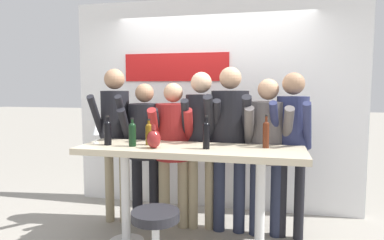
{
  "coord_description": "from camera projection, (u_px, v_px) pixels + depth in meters",
  "views": [
    {
      "loc": [
        0.75,
        -3.11,
        1.59
      ],
      "look_at": [
        0.0,
        0.1,
        1.27
      ],
      "focal_mm": 32.0,
      "sensor_mm": 36.0,
      "label": 1
    }
  ],
  "objects": [
    {
      "name": "person_far_left",
      "position": [
        115.0,
        127.0,
        3.93
      ],
      "size": [
        0.42,
        0.56,
        1.79
      ],
      "rotation": [
        0.0,
        0.0,
        0.11
      ],
      "color": "gray",
      "rests_on": "ground_plane"
    },
    {
      "name": "wine_glass_0",
      "position": [
        96.0,
        131.0,
        3.46
      ],
      "size": [
        0.07,
        0.07,
        0.18
      ],
      "color": "silver",
      "rests_on": "tasting_table"
    },
    {
      "name": "person_right",
      "position": [
        267.0,
        141.0,
        3.57
      ],
      "size": [
        0.49,
        0.57,
        1.67
      ],
      "rotation": [
        0.0,
        0.0,
        0.05
      ],
      "color": "#23283D",
      "rests_on": "ground_plane"
    },
    {
      "name": "tasting_table",
      "position": [
        190.0,
        164.0,
        3.26
      ],
      "size": [
        2.15,
        0.65,
        1.02
      ],
      "color": "beige",
      "rests_on": "ground_plane"
    },
    {
      "name": "person_center",
      "position": [
        202.0,
        132.0,
        3.75
      ],
      "size": [
        0.46,
        0.58,
        1.75
      ],
      "rotation": [
        0.0,
        0.0,
        0.17
      ],
      "color": "gray",
      "rests_on": "ground_plane"
    },
    {
      "name": "person_center_right",
      "position": [
        230.0,
        132.0,
        3.66
      ],
      "size": [
        0.48,
        0.58,
        1.8
      ],
      "rotation": [
        0.0,
        0.0,
        0.02
      ],
      "color": "#23283D",
      "rests_on": "ground_plane"
    },
    {
      "name": "wine_bottle_0",
      "position": [
        132.0,
        133.0,
        3.28
      ],
      "size": [
        0.07,
        0.07,
        0.28
      ],
      "color": "black",
      "rests_on": "tasting_table"
    },
    {
      "name": "back_wall",
      "position": [
        212.0,
        104.0,
        4.46
      ],
      "size": [
        3.75,
        0.12,
        2.71
      ],
      "color": "white",
      "rests_on": "ground_plane"
    },
    {
      "name": "person_far_right",
      "position": [
        292.0,
        136.0,
        3.5
      ],
      "size": [
        0.44,
        0.56,
        1.74
      ],
      "rotation": [
        0.0,
        0.0,
        -0.15
      ],
      "color": "black",
      "rests_on": "ground_plane"
    },
    {
      "name": "wine_bottle_4",
      "position": [
        149.0,
        133.0,
        3.36
      ],
      "size": [
        0.07,
        0.07,
        0.26
      ],
      "color": "brown",
      "rests_on": "tasting_table"
    },
    {
      "name": "wine_bottle_1",
      "position": [
        206.0,
        134.0,
        3.14
      ],
      "size": [
        0.06,
        0.06,
        0.31
      ],
      "color": "black",
      "rests_on": "tasting_table"
    },
    {
      "name": "decorative_vase",
      "position": [
        154.0,
        139.0,
        3.18
      ],
      "size": [
        0.13,
        0.13,
        0.22
      ],
      "color": "maroon",
      "rests_on": "tasting_table"
    },
    {
      "name": "bar_stool",
      "position": [
        156.0,
        239.0,
        2.61
      ],
      "size": [
        0.39,
        0.39,
        0.65
      ],
      "color": "silver",
      "rests_on": "ground_plane"
    },
    {
      "name": "wine_bottle_2",
      "position": [
        266.0,
        133.0,
        3.19
      ],
      "size": [
        0.06,
        0.06,
        0.31
      ],
      "color": "#4C1E0F",
      "rests_on": "tasting_table"
    },
    {
      "name": "wine_bottle_3",
      "position": [
        108.0,
        132.0,
        3.35
      ],
      "size": [
        0.07,
        0.07,
        0.29
      ],
      "color": "black",
      "rests_on": "tasting_table"
    },
    {
      "name": "person_center_left",
      "position": [
        173.0,
        140.0,
        3.8
      ],
      "size": [
        0.52,
        0.6,
        1.63
      ],
      "rotation": [
        0.0,
        0.0,
        0.16
      ],
      "color": "gray",
      "rests_on": "ground_plane"
    },
    {
      "name": "person_left",
      "position": [
        145.0,
        139.0,
        3.89
      ],
      "size": [
        0.48,
        0.56,
        1.63
      ],
      "rotation": [
        0.0,
        0.0,
        0.1
      ],
      "color": "black",
      "rests_on": "ground_plane"
    }
  ]
}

